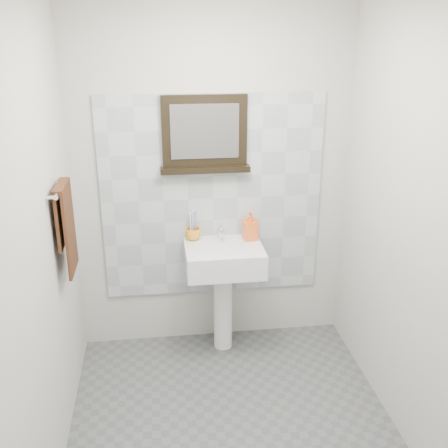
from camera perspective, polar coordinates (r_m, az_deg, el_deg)
The scene contains 13 objects.
floor at distance 3.45m, azimuth 1.09°, elevation -21.57°, with size 2.00×2.20×0.01m, color #56585B.
back_wall at distance 3.80m, azimuth -1.28°, elevation 4.32°, with size 2.00×0.01×2.50m, color beige.
front_wall at distance 1.83m, azimuth 6.74°, elevation -15.43°, with size 2.00×0.01×2.50m, color beige.
left_wall at distance 2.81m, azimuth -19.38°, elevation -3.00°, with size 0.01×2.20×2.50m, color beige.
right_wall at distance 3.08m, azimuth 19.99°, elevation -0.99°, with size 0.01×2.20×2.50m, color beige.
splashback at distance 3.82m, azimuth -1.25°, elevation 2.83°, with size 1.60×0.02×1.50m, color #B0BABF.
pedestal_sink at distance 3.80m, azimuth -0.03°, elevation -4.94°, with size 0.55×0.44×0.96m.
toothbrush_cup at distance 3.82m, azimuth -3.37°, elevation -1.10°, with size 0.11×0.11×0.09m, color #FFA01E.
toothbrushes at distance 3.80m, azimuth -3.45°, elevation 0.03°, with size 0.05×0.04×0.21m.
soap_dispenser at distance 3.81m, azimuth 2.87°, elevation -0.14°, with size 0.10×0.10×0.22m, color #FF3B1E.
framed_mirror at distance 3.67m, azimuth -2.13°, elevation 9.58°, with size 0.63×0.11×0.53m.
towel_bar at distance 3.16m, azimuth -17.36°, elevation 3.83°, with size 0.07×0.40×0.03m.
hand_towel at distance 3.22m, azimuth -16.84°, elevation 0.27°, with size 0.06×0.30×0.55m.
Camera 1 is at (-0.40, -2.52, 2.32)m, focal length 42.00 mm.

